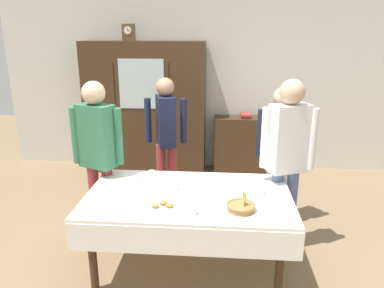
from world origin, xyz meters
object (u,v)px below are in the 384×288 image
object	(u,v)px
wall_cabinet	(146,108)
tea_cup_front_edge	(174,187)
tea_cup_mid_left	(152,174)
tea_cup_near_left	(192,211)
spoon_near_right	(206,188)
book_stack	(246,115)
bread_basket	(241,207)
dining_table	(188,205)
spoon_far_left	(285,216)
spoon_mid_left	(250,182)
person_near_right_end	(166,130)
pastry_plate	(162,207)
person_beside_shelf	(288,150)
bookshelf_low	(244,144)
person_by_cabinet	(280,144)
mantel_clock	(129,32)
person_behind_table_left	(98,147)
tea_cup_near_right	(260,191)
tea_cup_far_left	(135,180)

from	to	relation	value
wall_cabinet	tea_cup_front_edge	size ratio (longest dim) A/B	15.58
tea_cup_front_edge	tea_cup_mid_left	bearing A→B (deg)	131.70
tea_cup_near_left	spoon_near_right	world-z (taller)	tea_cup_near_left
book_stack	bread_basket	distance (m)	2.89
dining_table	spoon_far_left	bearing A→B (deg)	-21.20
spoon_mid_left	spoon_near_right	xyz separation A→B (m)	(-0.43, -0.16, 0.00)
tea_cup_mid_left	person_near_right_end	world-z (taller)	person_near_right_end
book_stack	spoon_far_left	bearing A→B (deg)	-87.21
dining_table	spoon_far_left	distance (m)	0.87
pastry_plate	person_near_right_end	bearing A→B (deg)	97.24
person_beside_shelf	dining_table	bearing A→B (deg)	-155.71
bookshelf_low	pastry_plate	distance (m)	3.05
dining_table	person_by_cabinet	distance (m)	1.38
tea_cup_mid_left	pastry_plate	world-z (taller)	tea_cup_mid_left
wall_cabinet	bread_basket	xyz separation A→B (m)	(1.35, -2.83, -0.22)
bread_basket	spoon_far_left	distance (m)	0.36
tea_cup_near_left	person_by_cabinet	xyz separation A→B (m)	(0.87, 1.31, 0.18)
person_beside_shelf	mantel_clock	bearing A→B (deg)	133.02
tea_cup_mid_left	person_by_cabinet	size ratio (longest dim) A/B	0.08
bread_basket	pastry_plate	distance (m)	0.64
dining_table	spoon_near_right	xyz separation A→B (m)	(0.15, 0.19, 0.10)
person_behind_table_left	spoon_far_left	bearing A→B (deg)	-23.44
tea_cup_near_left	person_behind_table_left	bearing A→B (deg)	142.04
person_near_right_end	person_behind_table_left	xyz separation A→B (m)	(-0.56, -0.90, 0.05)
dining_table	bread_basket	bearing A→B (deg)	-28.14
spoon_near_right	person_by_cabinet	xyz separation A→B (m)	(0.79, 0.79, 0.21)
tea_cup_near_right	person_by_cabinet	distance (m)	0.95
tea_cup_front_edge	pastry_plate	world-z (taller)	tea_cup_front_edge
mantel_clock	tea_cup_mid_left	world-z (taller)	mantel_clock
person_behind_table_left	person_by_cabinet	bearing A→B (deg)	15.44
wall_cabinet	spoon_far_left	bearing A→B (deg)	-59.57
bread_basket	person_behind_table_left	world-z (taller)	person_behind_table_left
spoon_mid_left	book_stack	bearing A→B (deg)	87.88
tea_cup_near_right	tea_cup_mid_left	bearing A→B (deg)	162.32
book_stack	person_beside_shelf	world-z (taller)	person_beside_shelf
person_beside_shelf	person_near_right_end	xyz separation A→B (m)	(-1.31, 0.94, -0.08)
spoon_mid_left	person_near_right_end	bearing A→B (deg)	133.82
tea_cup_far_left	pastry_plate	distance (m)	0.63
tea_cup_front_edge	person_behind_table_left	world-z (taller)	person_behind_table_left
wall_cabinet	person_behind_table_left	distance (m)	2.14
tea_cup_mid_left	spoon_near_right	bearing A→B (deg)	-22.62
bookshelf_low	mantel_clock	bearing A→B (deg)	-178.34
tea_cup_mid_left	pastry_plate	xyz separation A→B (m)	(0.22, -0.68, -0.01)
person_near_right_end	person_beside_shelf	bearing A→B (deg)	-35.50
bookshelf_low	tea_cup_front_edge	distance (m)	2.67
book_stack	tea_cup_near_left	xyz separation A→B (m)	(-0.60, -2.98, -0.12)
bookshelf_low	bread_basket	xyz separation A→B (m)	(-0.21, -2.88, 0.36)
mantel_clock	pastry_plate	world-z (taller)	mantel_clock
tea_cup_near_right	bread_basket	xyz separation A→B (m)	(-0.18, -0.33, 0.01)
dining_table	tea_cup_near_left	xyz separation A→B (m)	(0.06, -0.34, 0.12)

